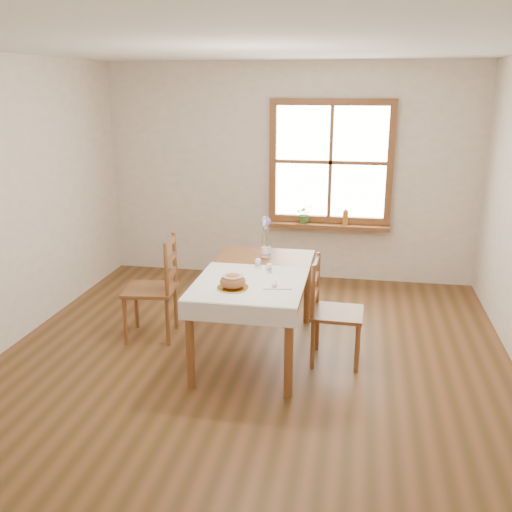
{
  "coord_description": "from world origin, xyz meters",
  "views": [
    {
      "loc": [
        0.86,
        -4.36,
        2.32
      ],
      "look_at": [
        0.0,
        0.3,
        0.9
      ],
      "focal_mm": 40.0,
      "sensor_mm": 36.0,
      "label": 1
    }
  ],
  "objects": [
    {
      "name": "eggs",
      "position": [
        0.24,
        -0.04,
        0.79
      ],
      "size": [
        0.2,
        0.18,
        0.04
      ],
      "primitive_type": null,
      "rotation": [
        0.0,
        0.0,
        0.16
      ],
      "color": "white",
      "rests_on": "egg_napkin"
    },
    {
      "name": "window_sill",
      "position": [
        0.5,
        2.4,
        0.69
      ],
      "size": [
        1.46,
        0.2,
        0.05
      ],
      "color": "brown",
      "rests_on": "ground"
    },
    {
      "name": "room_walls",
      "position": [
        0.0,
        0.0,
        1.71
      ],
      "size": [
        4.6,
        5.1,
        2.65
      ],
      "color": "white",
      "rests_on": "ground"
    },
    {
      "name": "bread_plate",
      "position": [
        -0.1,
        -0.17,
        0.77
      ],
      "size": [
        0.26,
        0.26,
        0.01
      ],
      "primitive_type": "cylinder",
      "rotation": [
        0.0,
        0.0,
        -0.09
      ],
      "color": "white",
      "rests_on": "table_linen"
    },
    {
      "name": "salt_shaker",
      "position": [
        0.0,
        0.38,
        0.81
      ],
      "size": [
        0.07,
        0.07,
        0.1
      ],
      "primitive_type": "cylinder",
      "rotation": [
        0.0,
        0.0,
        0.36
      ],
      "color": "white",
      "rests_on": "table_linen"
    },
    {
      "name": "pepper_shaker",
      "position": [
        0.12,
        0.27,
        0.81
      ],
      "size": [
        0.05,
        0.05,
        0.09
      ],
      "primitive_type": "cylinder",
      "rotation": [
        0.0,
        0.0,
        0.13
      ],
      "color": "white",
      "rests_on": "table_linen"
    },
    {
      "name": "lavender_bouquet",
      "position": [
        0.01,
        0.75,
        1.0
      ],
      "size": [
        0.16,
        0.16,
        0.3
      ],
      "primitive_type": null,
      "color": "#7A60AA",
      "rests_on": "flower_vase"
    },
    {
      "name": "bread_loaf",
      "position": [
        -0.1,
        -0.17,
        0.83
      ],
      "size": [
        0.21,
        0.21,
        0.12
      ],
      "primitive_type": "ellipsoid",
      "color": "#AD6A3D",
      "rests_on": "bread_plate"
    },
    {
      "name": "amber_bottle",
      "position": [
        0.71,
        2.4,
        0.81
      ],
      "size": [
        0.09,
        0.09,
        0.19
      ],
      "primitive_type": "cylinder",
      "rotation": [
        0.0,
        0.0,
        0.33
      ],
      "color": "#B16D20",
      "rests_on": "window_sill"
    },
    {
      "name": "egg_napkin",
      "position": [
        0.24,
        -0.04,
        0.77
      ],
      "size": [
        0.26,
        0.23,
        0.01
      ],
      "primitive_type": "cube",
      "rotation": [
        0.0,
        0.0,
        0.16
      ],
      "color": "silver",
      "rests_on": "table_linen"
    },
    {
      "name": "chair_right",
      "position": [
        0.72,
        0.23,
        0.46
      ],
      "size": [
        0.47,
        0.45,
        0.93
      ],
      "primitive_type": null,
      "rotation": [
        0.0,
        0.0,
        1.54
      ],
      "color": "brown",
      "rests_on": "ground"
    },
    {
      "name": "potted_plant",
      "position": [
        0.21,
        2.4,
        0.8
      ],
      "size": [
        0.24,
        0.26,
        0.18
      ],
      "primitive_type": "imported",
      "rotation": [
        0.0,
        0.0,
        0.17
      ],
      "color": "#3D6E2C",
      "rests_on": "window_sill"
    },
    {
      "name": "ground",
      "position": [
        0.0,
        0.0,
        0.0
      ],
      "size": [
        5.0,
        5.0,
        0.0
      ],
      "primitive_type": "plane",
      "color": "brown",
      "rests_on": "ground"
    },
    {
      "name": "dining_table",
      "position": [
        0.0,
        0.3,
        0.66
      ],
      "size": [
        0.9,
        1.6,
        0.75
      ],
      "color": "brown",
      "rests_on": "ground"
    },
    {
      "name": "table_linen",
      "position": [
        0.0,
        -0.0,
        0.76
      ],
      "size": [
        0.91,
        0.99,
        0.01
      ],
      "primitive_type": "cube",
      "color": "silver",
      "rests_on": "dining_table"
    },
    {
      "name": "flower_vase",
      "position": [
        0.01,
        0.75,
        0.8
      ],
      "size": [
        0.11,
        0.11,
        0.1
      ],
      "primitive_type": "cylinder",
      "rotation": [
        0.0,
        0.0,
        0.26
      ],
      "color": "white",
      "rests_on": "dining_table"
    },
    {
      "name": "window",
      "position": [
        0.5,
        2.47,
        1.45
      ],
      "size": [
        1.46,
        0.08,
        1.46
      ],
      "color": "brown",
      "rests_on": "ground"
    },
    {
      "name": "chair_left",
      "position": [
        -1.04,
        0.42,
        0.49
      ],
      "size": [
        0.54,
        0.52,
        0.99
      ],
      "primitive_type": null,
      "rotation": [
        0.0,
        0.0,
        -1.44
      ],
      "color": "brown",
      "rests_on": "ground"
    }
  ]
}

